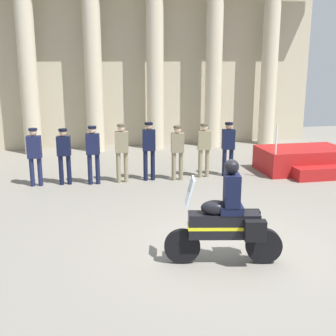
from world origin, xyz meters
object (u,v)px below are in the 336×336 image
at_px(motorcycle_with_rider, 228,221).
at_px(officer_in_row_1, 64,152).
at_px(officer_in_row_4, 149,146).
at_px(officer_in_row_5, 177,148).
at_px(reviewing_stand, 303,160).
at_px(officer_in_row_3, 122,148).
at_px(officer_in_row_0, 35,152).
at_px(officer_in_row_6, 204,146).
at_px(officer_in_row_7, 228,145).
at_px(officer_in_row_2, 93,150).

bearing_deg(motorcycle_with_rider, officer_in_row_1, -51.76).
distance_m(officer_in_row_4, officer_in_row_5, 0.85).
relative_size(reviewing_stand, officer_in_row_3, 1.57).
distance_m(officer_in_row_0, officer_in_row_6, 4.97).
relative_size(officer_in_row_3, motorcycle_with_rider, 0.83).
bearing_deg(motorcycle_with_rider, officer_in_row_7, -98.13).
bearing_deg(officer_in_row_0, officer_in_row_2, -177.35).
bearing_deg(officer_in_row_1, officer_in_row_2, 178.28).
bearing_deg(officer_in_row_6, officer_in_row_0, 7.31).
distance_m(officer_in_row_3, officer_in_row_4, 0.81).
bearing_deg(reviewing_stand, officer_in_row_3, -178.90).
bearing_deg(reviewing_stand, officer_in_row_1, -179.93).
bearing_deg(officer_in_row_2, officer_in_row_6, -170.42).
distance_m(officer_in_row_3, officer_in_row_5, 1.64).
relative_size(officer_in_row_0, officer_in_row_6, 1.01).
bearing_deg(officer_in_row_2, officer_in_row_1, -1.72).
bearing_deg(officer_in_row_4, officer_in_row_0, 6.83).
bearing_deg(reviewing_stand, officer_in_row_5, -177.51).
relative_size(officer_in_row_1, motorcycle_with_rider, 0.79).
bearing_deg(officer_in_row_6, officer_in_row_5, 18.55).
height_order(officer_in_row_2, officer_in_row_5, officer_in_row_2).
bearing_deg(officer_in_row_4, officer_in_row_2, 10.98).
xyz_separation_m(officer_in_row_3, motorcycle_with_rider, (1.30, -5.62, -0.23)).
height_order(officer_in_row_3, officer_in_row_6, officer_in_row_3).
distance_m(reviewing_stand, officer_in_row_2, 6.69).
relative_size(officer_in_row_1, officer_in_row_7, 0.97).
height_order(officer_in_row_1, officer_in_row_7, officer_in_row_7).
bearing_deg(officer_in_row_0, officer_in_row_1, -172.90).
bearing_deg(officer_in_row_6, officer_in_row_4, 8.23).
bearing_deg(officer_in_row_0, officer_in_row_6, -172.69).
bearing_deg(officer_in_row_3, officer_in_row_2, 9.31).
distance_m(officer_in_row_4, officer_in_row_7, 2.47).
bearing_deg(officer_in_row_5, officer_in_row_6, -161.45).
height_order(officer_in_row_3, officer_in_row_5, officer_in_row_3).
distance_m(officer_in_row_2, officer_in_row_5, 2.47).
xyz_separation_m(officer_in_row_4, officer_in_row_7, (2.47, 0.02, -0.04)).
bearing_deg(officer_in_row_3, reviewing_stand, -171.54).
distance_m(reviewing_stand, officer_in_row_1, 7.50).
bearing_deg(officer_in_row_0, reviewing_stand, -172.60).
height_order(officer_in_row_1, officer_in_row_2, officer_in_row_2).
xyz_separation_m(reviewing_stand, officer_in_row_2, (-6.66, -0.14, 0.64)).
xyz_separation_m(reviewing_stand, officer_in_row_3, (-5.83, -0.11, 0.66)).
xyz_separation_m(officer_in_row_2, officer_in_row_5, (2.47, -0.04, -0.04)).
relative_size(officer_in_row_4, officer_in_row_5, 1.06).
height_order(officer_in_row_5, officer_in_row_6, officer_in_row_6).
bearing_deg(officer_in_row_3, officer_in_row_5, -175.10).
distance_m(officer_in_row_1, officer_in_row_2, 0.83).
distance_m(officer_in_row_0, officer_in_row_2, 1.63).
distance_m(officer_in_row_5, motorcycle_with_rider, 5.56).
bearing_deg(officer_in_row_3, officer_in_row_1, 3.80).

